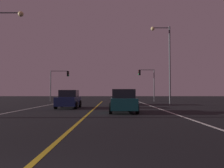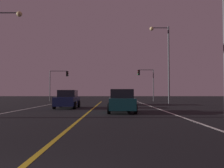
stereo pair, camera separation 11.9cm
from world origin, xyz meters
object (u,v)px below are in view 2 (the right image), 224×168
(car_lead_same_lane, at_px, (122,101))
(traffic_light_near_left, at_px, (60,78))
(street_lamp_right_far, at_px, (166,56))
(street_lamp_right_near, at_px, (215,23))
(car_ahead_far, at_px, (122,98))
(car_oncoming, at_px, (68,99))
(traffic_light_near_right, at_px, (147,78))

(car_lead_same_lane, distance_m, traffic_light_near_left, 25.28)
(street_lamp_right_far, bearing_deg, street_lamp_right_near, 89.35)
(traffic_light_near_left, bearing_deg, car_lead_same_lane, -67.47)
(traffic_light_near_left, bearing_deg, street_lamp_right_near, -61.72)
(car_ahead_far, relative_size, traffic_light_near_left, 0.83)
(car_oncoming, bearing_deg, traffic_light_near_right, 151.29)
(car_ahead_far, xyz_separation_m, traffic_light_near_left, (-10.00, 11.81, 3.03))
(car_ahead_far, xyz_separation_m, traffic_light_near_right, (4.62, 11.81, 3.14))
(car_ahead_far, xyz_separation_m, car_lead_same_lane, (-0.38, -11.38, 0.00))
(traffic_light_near_right, bearing_deg, street_lamp_right_far, 91.02)
(car_oncoming, bearing_deg, traffic_light_near_left, -165.35)
(car_oncoming, distance_m, car_lead_same_lane, 7.08)
(car_oncoming, relative_size, car_lead_same_lane, 1.00)
(traffic_light_near_right, xyz_separation_m, street_lamp_right_near, (0.09, -27.35, 1.45))
(car_oncoming, height_order, street_lamp_right_near, street_lamp_right_near)
(car_ahead_far, xyz_separation_m, street_lamp_right_near, (4.71, -15.54, 4.59))
(traffic_light_near_right, bearing_deg, car_oncoming, 61.29)
(traffic_light_near_right, height_order, street_lamp_right_near, street_lamp_right_near)
(car_lead_same_lane, bearing_deg, street_lamp_right_far, -28.83)
(car_ahead_far, relative_size, street_lamp_right_far, 0.48)
(car_oncoming, xyz_separation_m, traffic_light_near_left, (-4.72, 18.07, 3.03))
(street_lamp_right_near, bearing_deg, traffic_light_near_left, -61.72)
(car_ahead_far, height_order, traffic_light_near_left, traffic_light_near_left)
(car_ahead_far, height_order, traffic_light_near_right, traffic_light_near_right)
(car_ahead_far, bearing_deg, car_lead_same_lane, 178.10)
(car_lead_same_lane, bearing_deg, car_ahead_far, -1.90)
(car_lead_same_lane, distance_m, street_lamp_right_far, 11.88)
(car_lead_same_lane, relative_size, street_lamp_right_near, 0.50)
(street_lamp_right_near, bearing_deg, traffic_light_near_right, -89.82)
(traffic_light_near_left, bearing_deg, car_ahead_far, -49.75)
(car_lead_same_lane, bearing_deg, street_lamp_right_near, -129.27)
(street_lamp_right_far, bearing_deg, car_oncoming, 23.55)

